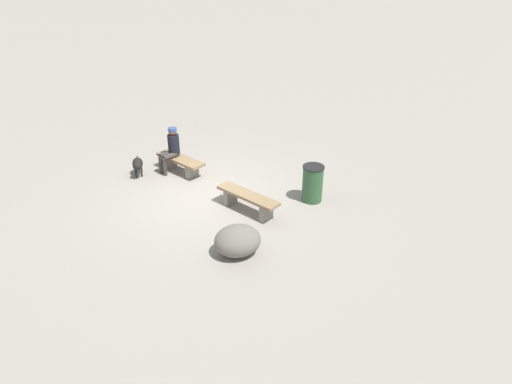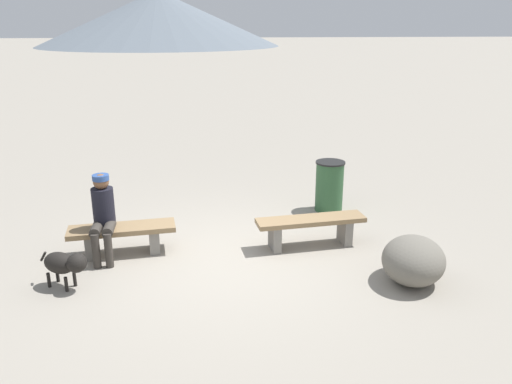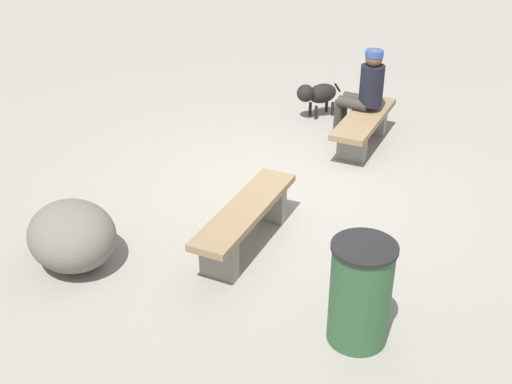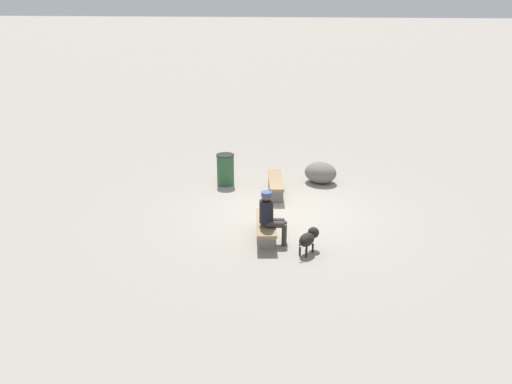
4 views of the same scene
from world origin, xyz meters
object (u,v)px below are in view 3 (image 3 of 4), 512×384
(seated_person, at_px, (365,88))
(trash_bin, at_px, (360,293))
(bench_right, at_px, (363,125))
(dog, at_px, (317,94))
(boulder, at_px, (72,235))
(bench_left, at_px, (245,219))

(seated_person, relative_size, trash_bin, 1.36)
(bench_right, height_order, dog, dog)
(seated_person, distance_m, dog, 0.99)
(dog, relative_size, trash_bin, 0.73)
(boulder, bearing_deg, bench_left, -48.32)
(seated_person, relative_size, boulder, 1.30)
(trash_bin, bearing_deg, boulder, 99.47)
(bench_left, distance_m, trash_bin, 1.64)
(bench_right, distance_m, seated_person, 0.48)
(bench_right, distance_m, dog, 1.13)
(bench_right, bearing_deg, dog, 52.63)
(bench_left, xyz_separation_m, boulder, (-1.10, 1.24, -0.01))
(dog, distance_m, trash_bin, 4.70)
(dog, bearing_deg, trash_bin, 60.41)
(bench_right, height_order, trash_bin, trash_bin)
(bench_left, relative_size, boulder, 1.78)
(bench_left, height_order, dog, dog)
(bench_left, bearing_deg, trash_bin, -120.02)
(trash_bin, distance_m, boulder, 2.79)
(bench_left, relative_size, trash_bin, 1.85)
(seated_person, relative_size, dog, 1.86)
(dog, relative_size, boulder, 0.70)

